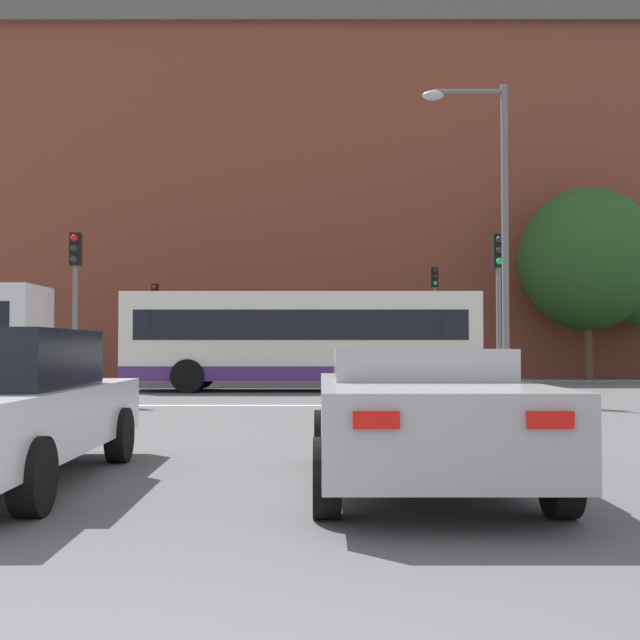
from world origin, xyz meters
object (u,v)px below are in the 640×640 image
car_saloon_left (3,406)px  pedestrian_waiting (312,355)px  pedestrian_walking_east (228,356)px  traffic_light_near_right (503,289)px  car_roadster_right (425,414)px  traffic_light_far_right (439,305)px  bus_crossing_lead (306,339)px  traffic_light_far_left (159,315)px  traffic_light_near_left (79,288)px  street_lamp_junction (495,210)px

car_saloon_left → pedestrian_waiting: pedestrian_waiting is taller
car_saloon_left → pedestrian_walking_east: pedestrian_walking_east is taller
traffic_light_near_right → pedestrian_walking_east: traffic_light_near_right is taller
car_roadster_right → car_saloon_left: bearing=177.7°
pedestrian_waiting → pedestrian_walking_east: bearing=32.7°
traffic_light_far_right → car_saloon_left: bearing=-107.8°
traffic_light_far_right → bus_crossing_lead: bearing=-126.0°
bus_crossing_lead → traffic_light_far_right: size_ratio=2.37×
traffic_light_far_left → pedestrian_walking_east: traffic_light_far_left is taller
car_saloon_left → traffic_light_far_right: bearing=70.9°
bus_crossing_lead → traffic_light_far_left: 9.02m
traffic_light_near_left → street_lamp_junction: size_ratio=0.55×
bus_crossing_lead → street_lamp_junction: 8.31m
street_lamp_junction → pedestrian_walking_east: size_ratio=4.44×
street_lamp_junction → traffic_light_near_right: bearing=60.0°
car_saloon_left → traffic_light_near_right: traffic_light_near_right is taller
traffic_light_far_right → street_lamp_junction: bearing=-92.6°
pedestrian_walking_east → car_roadster_right: bearing=41.4°
traffic_light_near_right → traffic_light_far_right: bearing=88.5°
car_saloon_left → pedestrian_waiting: 24.31m
traffic_light_far_right → pedestrian_waiting: bearing=179.7°
street_lamp_junction → pedestrian_walking_east: street_lamp_junction is taller
traffic_light_far_left → pedestrian_waiting: size_ratio=2.20×
traffic_light_near_left → car_saloon_left: bearing=-76.4°
pedestrian_waiting → street_lamp_junction: bearing=161.6°
car_saloon_left → traffic_light_near_left: bearing=102.4°
traffic_light_far_left → pedestrian_walking_east: size_ratio=2.29×
traffic_light_far_right → pedestrian_waiting: size_ratio=2.60×
street_lamp_junction → car_roadster_right: bearing=-105.6°
car_saloon_left → pedestrian_walking_east: 25.49m
traffic_light_near_right → traffic_light_far_left: bearing=130.8°
traffic_light_far_left → street_lamp_junction: (10.54, -12.99, 1.93)m
traffic_light_near_right → street_lamp_junction: size_ratio=0.54×
traffic_light_far_right → traffic_light_far_left: bearing=-177.7°
bus_crossing_lead → traffic_light_far_left: size_ratio=2.79×
street_lamp_junction → traffic_light_far_right: bearing=87.4°
pedestrian_walking_east → traffic_light_far_left: bearing=-24.7°
car_roadster_right → pedestrian_walking_east: (-4.97, 25.62, 0.29)m
bus_crossing_lead → pedestrian_walking_east: (-3.43, 8.47, -0.63)m
car_roadster_right → traffic_light_far_right: traffic_light_far_right is taller
street_lamp_junction → pedestrian_waiting: size_ratio=4.27×
traffic_light_far_left → pedestrian_walking_east: bearing=34.9°
car_saloon_left → traffic_light_far_right: traffic_light_far_right is taller
car_saloon_left → pedestrian_walking_east: size_ratio=2.92×
pedestrian_walking_east → pedestrian_waiting: bearing=99.9°
car_saloon_left → traffic_light_far_left: 24.01m
traffic_light_near_right → traffic_light_far_left: size_ratio=1.05×
traffic_light_far_left → pedestrian_waiting: bearing=4.4°
bus_crossing_lead → street_lamp_junction: bearing=-144.0°
car_roadster_right → traffic_light_near_left: traffic_light_near_left is taller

